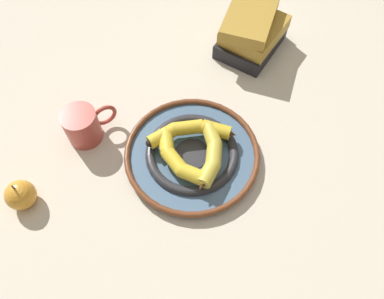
{
  "coord_description": "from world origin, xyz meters",
  "views": [
    {
      "loc": [
        -0.35,
        0.27,
        0.77
      ],
      "look_at": [
        -0.02,
        -0.01,
        0.04
      ],
      "focal_mm": 35.0,
      "sensor_mm": 36.0,
      "label": 1
    }
  ],
  "objects_px": {
    "banana_a": "(211,156)",
    "coffee_mug": "(83,125)",
    "decorative_bowl": "(192,154)",
    "apple": "(21,195)",
    "banana_b": "(191,131)",
    "book_stack": "(252,31)",
    "banana_c": "(177,158)"
  },
  "relations": [
    {
      "from": "coffee_mug",
      "to": "apple",
      "type": "xyz_separation_m",
      "value": [
        -0.06,
        0.2,
        -0.01
      ]
    },
    {
      "from": "banana_a",
      "to": "coffee_mug",
      "type": "relative_size",
      "value": 1.09
    },
    {
      "from": "banana_b",
      "to": "coffee_mug",
      "type": "xyz_separation_m",
      "value": [
        0.17,
        0.18,
        -0.0
      ]
    },
    {
      "from": "banana_a",
      "to": "decorative_bowl",
      "type": "bearing_deg",
      "value": 67.07
    },
    {
      "from": "apple",
      "to": "banana_b",
      "type": "bearing_deg",
      "value": -107.13
    },
    {
      "from": "decorative_bowl",
      "to": "book_stack",
      "type": "bearing_deg",
      "value": -64.45
    },
    {
      "from": "banana_b",
      "to": "coffee_mug",
      "type": "height_order",
      "value": "coffee_mug"
    },
    {
      "from": "banana_a",
      "to": "apple",
      "type": "xyz_separation_m",
      "value": [
        0.2,
        0.37,
        -0.02
      ]
    },
    {
      "from": "decorative_bowl",
      "to": "banana_b",
      "type": "distance_m",
      "value": 0.05
    },
    {
      "from": "apple",
      "to": "banana_c",
      "type": "bearing_deg",
      "value": -116.37
    },
    {
      "from": "decorative_bowl",
      "to": "apple",
      "type": "distance_m",
      "value": 0.38
    },
    {
      "from": "banana_a",
      "to": "apple",
      "type": "height_order",
      "value": "apple"
    },
    {
      "from": "decorative_bowl",
      "to": "banana_a",
      "type": "distance_m",
      "value": 0.06
    },
    {
      "from": "banana_c",
      "to": "book_stack",
      "type": "bearing_deg",
      "value": 116.95
    },
    {
      "from": "book_stack",
      "to": "coffee_mug",
      "type": "relative_size",
      "value": 1.75
    },
    {
      "from": "decorative_bowl",
      "to": "banana_c",
      "type": "xyz_separation_m",
      "value": [
        -0.0,
        0.04,
        0.03
      ]
    },
    {
      "from": "apple",
      "to": "book_stack",
      "type": "bearing_deg",
      "value": -88.42
    },
    {
      "from": "banana_a",
      "to": "banana_c",
      "type": "relative_size",
      "value": 0.78
    },
    {
      "from": "banana_c",
      "to": "apple",
      "type": "distance_m",
      "value": 0.34
    },
    {
      "from": "apple",
      "to": "coffee_mug",
      "type": "bearing_deg",
      "value": -73.18
    },
    {
      "from": "banana_c",
      "to": "coffee_mug",
      "type": "xyz_separation_m",
      "value": [
        0.21,
        0.11,
        -0.0
      ]
    },
    {
      "from": "book_stack",
      "to": "apple",
      "type": "bearing_deg",
      "value": 157.83
    },
    {
      "from": "banana_b",
      "to": "coffee_mug",
      "type": "bearing_deg",
      "value": -11.88
    },
    {
      "from": "banana_a",
      "to": "banana_b",
      "type": "bearing_deg",
      "value": 40.45
    },
    {
      "from": "banana_c",
      "to": "apple",
      "type": "height_order",
      "value": "apple"
    },
    {
      "from": "banana_b",
      "to": "banana_a",
      "type": "bearing_deg",
      "value": 116.48
    },
    {
      "from": "decorative_bowl",
      "to": "coffee_mug",
      "type": "distance_m",
      "value": 0.26
    },
    {
      "from": "banana_b",
      "to": "coffee_mug",
      "type": "distance_m",
      "value": 0.25
    },
    {
      "from": "apple",
      "to": "banana_a",
      "type": "bearing_deg",
      "value": -118.21
    },
    {
      "from": "coffee_mug",
      "to": "banana_b",
      "type": "bearing_deg",
      "value": -35.99
    },
    {
      "from": "book_stack",
      "to": "coffee_mug",
      "type": "distance_m",
      "value": 0.51
    },
    {
      "from": "banana_a",
      "to": "coffee_mug",
      "type": "bearing_deg",
      "value": 80.11
    }
  ]
}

